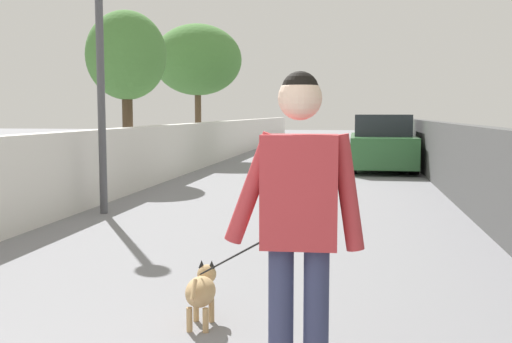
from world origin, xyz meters
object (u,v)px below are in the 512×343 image
at_px(car_near, 381,144).
at_px(tree_left_far, 126,57).
at_px(dog, 202,290).
at_px(person_skateboarder, 299,213).
at_px(tree_left_near, 198,60).
at_px(lamp_post, 100,41).

bearing_deg(car_near, tree_left_far, 116.66).
xyz_separation_m(dog, car_near, (12.97, -1.85, 0.44)).
height_order(tree_left_far, person_skateboarder, tree_left_far).
bearing_deg(tree_left_near, car_near, -115.18).
height_order(person_skateboarder, dog, person_skateboarder).
bearing_deg(person_skateboarder, tree_left_far, 25.33).
xyz_separation_m(tree_left_far, dog, (-9.83, -4.42, -2.67)).
height_order(tree_left_near, lamp_post, tree_left_near).
bearing_deg(tree_left_far, lamp_post, -162.75).
bearing_deg(tree_left_far, person_skateboarder, -154.67).
relative_size(tree_left_near, tree_left_far, 1.13).
relative_size(tree_left_near, dog, 2.92).
bearing_deg(person_skateboarder, tree_left_near, 16.50).
distance_m(tree_left_near, tree_left_far, 6.02).
distance_m(tree_left_far, lamp_post, 5.43).
xyz_separation_m(lamp_post, person_skateboarder, (-5.93, -3.65, -1.60)).
bearing_deg(person_skateboarder, dog, 33.30).
distance_m(tree_left_near, car_near, 7.22).
xyz_separation_m(lamp_post, car_near, (8.33, -4.65, -1.98)).
relative_size(person_skateboarder, dog, 1.09).
bearing_deg(person_skateboarder, car_near, -4.03).
height_order(lamp_post, car_near, lamp_post).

